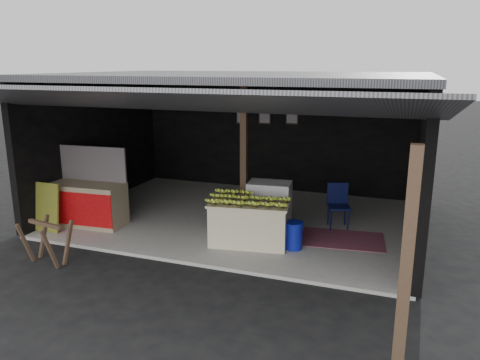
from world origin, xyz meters
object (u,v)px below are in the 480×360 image
at_px(banana_table, 250,222).
at_px(neighbor_stall, 87,202).
at_px(water_barrel, 294,236).
at_px(white_crate, 269,205).
at_px(sawhorse, 46,238).
at_px(plastic_chair, 338,202).

height_order(banana_table, neighbor_stall, neighbor_stall).
relative_size(neighbor_stall, water_barrel, 3.39).
height_order(white_crate, sawhorse, white_crate).
xyz_separation_m(white_crate, sawhorse, (-2.96, -2.79, -0.06)).
bearing_deg(white_crate, plastic_chair, 15.77).
relative_size(white_crate, sawhorse, 1.23).
distance_m(neighbor_stall, sawhorse, 1.80).
bearing_deg(neighbor_stall, water_barrel, -1.96).
bearing_deg(sawhorse, water_barrel, 36.53).
distance_m(white_crate, water_barrel, 1.19).
distance_m(banana_table, white_crate, 0.94).
relative_size(banana_table, water_barrel, 3.34).
xyz_separation_m(neighbor_stall, plastic_chair, (4.73, 1.56, 0.05)).
height_order(sawhorse, water_barrel, sawhorse).
relative_size(white_crate, plastic_chair, 1.05).
height_order(water_barrel, plastic_chair, plastic_chair).
distance_m(banana_table, plastic_chair, 1.97).
relative_size(banana_table, plastic_chair, 1.75).
relative_size(neighbor_stall, sawhorse, 2.09).
relative_size(water_barrel, plastic_chair, 0.52).
distance_m(banana_table, sawhorse, 3.42).
distance_m(neighbor_stall, water_barrel, 4.19).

